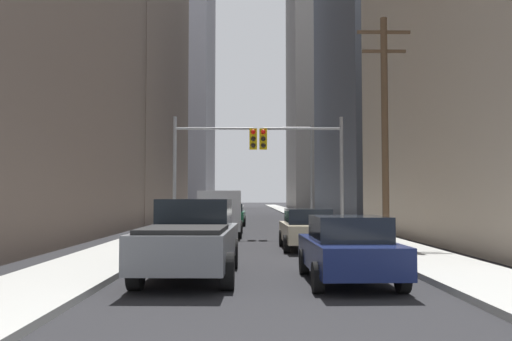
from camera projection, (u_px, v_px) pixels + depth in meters
name	position (u px, v px, depth m)	size (l,w,h in m)	color
sidewalk_left	(205.00, 216.00, 53.47)	(2.54, 160.00, 0.15)	#9E9E99
sidewalk_right	(302.00, 216.00, 53.60)	(2.54, 160.00, 0.15)	#9E9E99
pickup_truck_grey	(191.00, 239.00, 13.04)	(2.20, 5.46, 1.90)	slate
cargo_van_silver	(221.00, 210.00, 27.00)	(2.16, 5.24, 2.26)	#B7BABF
sedan_navy	(348.00, 249.00, 12.15)	(1.95, 4.23, 1.52)	#141E4C
sedan_beige	(307.00, 229.00, 19.97)	(1.95, 4.23, 1.52)	#C6B793
sedan_green	(232.00, 214.00, 36.93)	(1.95, 4.24, 1.52)	#195938
traffic_signal_near_left	(211.00, 155.00, 26.67)	(4.21, 0.44, 6.00)	gray
traffic_signal_near_right	(306.00, 155.00, 26.73)	(4.22, 0.44, 6.00)	gray
utility_pole_right	(385.00, 124.00, 21.86)	(2.20, 0.28, 9.38)	brown
street_lamp_right	(306.00, 163.00, 40.63)	(2.52, 0.32, 7.50)	gray
building_left_mid_office	(51.00, 40.00, 48.83)	(22.30, 24.87, 32.70)	#66564C
building_left_far_tower	(164.00, 33.00, 95.35)	(17.08, 22.33, 62.57)	#93939E
building_right_mid_block	(442.00, 78.00, 52.71)	(22.27, 25.31, 27.46)	#4C515B
building_right_far_highrise	(352.00, 55.00, 98.61)	(22.94, 22.89, 56.49)	gray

